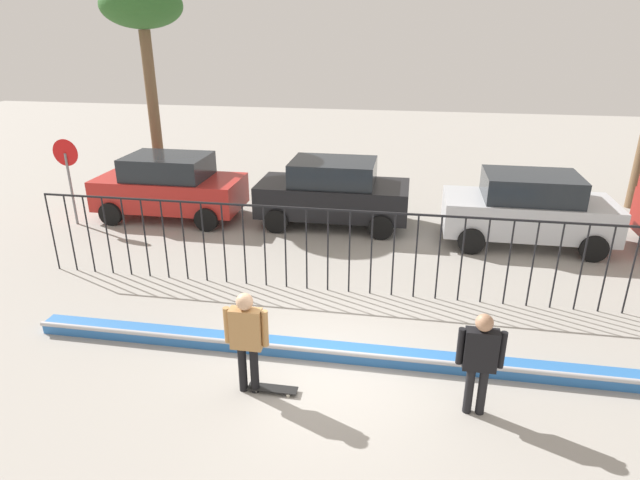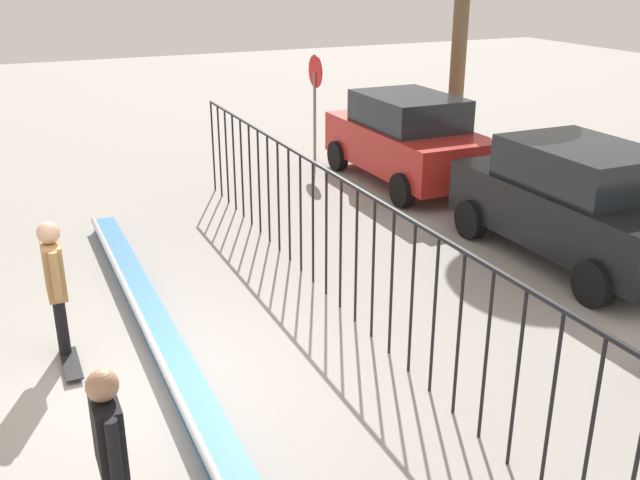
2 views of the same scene
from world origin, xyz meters
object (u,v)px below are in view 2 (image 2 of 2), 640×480
(camera_operator, at_px, (110,445))
(parked_car_black, at_px, (577,202))
(skateboarder, at_px, (55,277))
(stop_sign, at_px, (315,93))
(parked_car_red, at_px, (407,138))
(skateboard, at_px, (71,364))

(camera_operator, height_order, parked_car_black, parked_car_black)
(skateboarder, xyz_separation_m, stop_sign, (-7.25, 6.61, 0.57))
(skateboarder, height_order, parked_car_black, parked_car_black)
(camera_operator, bearing_deg, skateboarder, 10.94)
(parked_car_red, bearing_deg, skateboard, -57.50)
(skateboard, relative_size, parked_car_black, 0.19)
(skateboarder, bearing_deg, skateboard, 17.32)
(skateboarder, bearing_deg, parked_car_red, 134.90)
(camera_operator, bearing_deg, parked_car_black, -57.23)
(skateboarder, relative_size, stop_sign, 0.70)
(skateboard, distance_m, parked_car_black, 7.90)
(skateboarder, xyz_separation_m, skateboard, (0.37, 0.03, -0.98))
(parked_car_red, bearing_deg, parked_car_black, 1.23)
(stop_sign, bearing_deg, camera_operator, -31.34)
(skateboarder, relative_size, parked_car_red, 0.40)
(stop_sign, bearing_deg, skateboarder, -42.36)
(parked_car_black, relative_size, stop_sign, 1.72)
(parked_car_black, height_order, stop_sign, stop_sign)
(parked_car_black, bearing_deg, camera_operator, -67.16)
(skateboarder, bearing_deg, camera_operator, 14.39)
(parked_car_red, height_order, parked_car_black, same)
(parked_car_black, xyz_separation_m, stop_sign, (-7.42, -1.26, 0.64))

